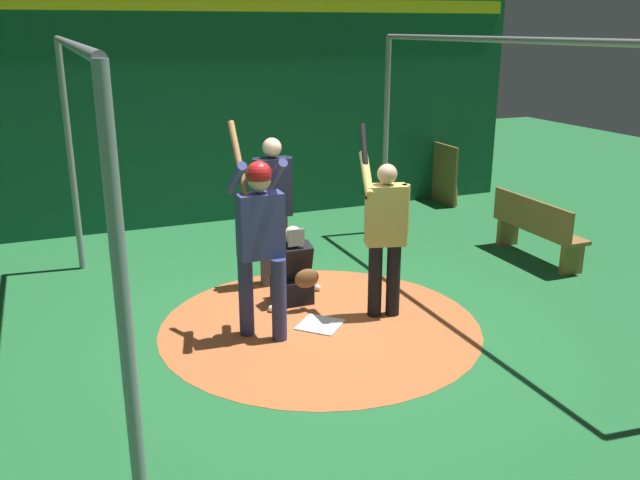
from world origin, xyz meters
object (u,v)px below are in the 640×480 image
(home_plate, at_px, (320,324))
(umpire, at_px, (273,204))
(bench, at_px, (536,228))
(batter, at_px, (260,232))
(visitor, at_px, (385,230))
(bat_rack, at_px, (439,174))
(baseball_0, at_px, (271,308))
(catcher, at_px, (293,273))
(baseball_1, at_px, (318,288))

(home_plate, height_order, umpire, umpire)
(bench, bearing_deg, batter, -77.64)
(visitor, xyz_separation_m, bat_rack, (-4.19, 3.28, -0.48))
(home_plate, relative_size, umpire, 0.23)
(batter, bearing_deg, home_plate, 91.59)
(baseball_0, bearing_deg, batter, -26.57)
(catcher, distance_m, baseball_1, 0.54)
(batter, xyz_separation_m, catcher, (-0.71, 0.60, -0.75))
(bat_rack, distance_m, baseball_0, 5.74)
(catcher, relative_size, bat_rack, 0.78)
(bat_rack, xyz_separation_m, baseball_1, (3.28, -3.68, -0.45))
(bench, bearing_deg, baseball_1, -90.48)
(home_plate, relative_size, catcher, 0.46)
(batter, bearing_deg, umpire, 156.70)
(visitor, height_order, baseball_0, visitor)
(baseball_0, bearing_deg, catcher, 117.09)
(batter, xyz_separation_m, bat_rack, (-4.22, 4.67, -0.62))
(home_plate, distance_m, baseball_0, 0.64)
(catcher, height_order, bat_rack, bat_rack)
(umpire, distance_m, bat_rack, 5.01)
(home_plate, height_order, baseball_0, baseball_0)
(bench, distance_m, baseball_0, 3.90)
(bench, bearing_deg, home_plate, -75.74)
(catcher, bearing_deg, visitor, 48.63)
(bat_rack, bearing_deg, baseball_1, -48.27)
(home_plate, xyz_separation_m, bench, (-0.89, 3.50, 0.43))
(visitor, xyz_separation_m, bench, (-0.88, 2.75, -0.54))
(batter, distance_m, bench, 4.29)
(umpire, height_order, bat_rack, umpire)
(bat_rack, relative_size, baseball_0, 15.95)
(home_plate, bearing_deg, umpire, -177.62)
(catcher, bearing_deg, baseball_0, -62.91)
(home_plate, bearing_deg, visitor, 90.47)
(bat_rack, bearing_deg, catcher, -49.26)
(bench, bearing_deg, visitor, -72.22)
(umpire, bearing_deg, batter, -23.30)
(bench, bearing_deg, umpire, -97.19)
(batter, height_order, umpire, batter)
(home_plate, xyz_separation_m, umpire, (-1.34, -0.06, 1.01))
(umpire, relative_size, baseball_1, 24.32)
(baseball_0, xyz_separation_m, baseball_1, (-0.38, 0.71, 0.00))
(umpire, distance_m, bench, 3.63)
(catcher, bearing_deg, home_plate, 3.30)
(batter, height_order, catcher, batter)
(batter, bearing_deg, visitor, 90.99)
(batter, relative_size, baseball_1, 29.03)
(batter, bearing_deg, baseball_1, 133.51)
(catcher, height_order, bench, catcher)
(visitor, bearing_deg, home_plate, -73.63)
(bat_rack, bearing_deg, bench, -9.11)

